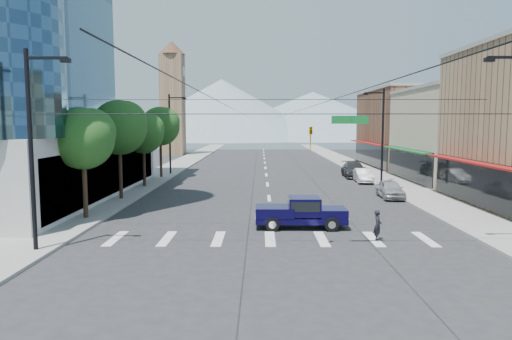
# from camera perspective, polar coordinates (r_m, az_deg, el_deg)

# --- Properties ---
(ground) EXTENTS (160.00, 160.00, 0.00)m
(ground) POSITION_cam_1_polar(r_m,az_deg,el_deg) (21.75, 2.39, -9.60)
(ground) COLOR #28282B
(ground) RESTS_ON ground
(sidewalk_left) EXTENTS (4.00, 120.00, 0.15)m
(sidewalk_left) POSITION_cam_1_polar(r_m,az_deg,el_deg) (62.25, -9.95, 0.51)
(sidewalk_left) COLOR gray
(sidewalk_left) RESTS_ON ground
(sidewalk_right) EXTENTS (4.00, 120.00, 0.15)m
(sidewalk_right) POSITION_cam_1_polar(r_m,az_deg,el_deg) (62.52, 12.23, 0.49)
(sidewalk_right) COLOR gray
(sidewalk_right) RESTS_ON ground
(shop_mid) EXTENTS (12.00, 14.00, 9.00)m
(shop_mid) POSITION_cam_1_polar(r_m,az_deg,el_deg) (49.50, 25.30, 3.81)
(shop_mid) COLOR tan
(shop_mid) RESTS_ON ground
(shop_far) EXTENTS (12.00, 18.00, 10.00)m
(shop_far) POSITION_cam_1_polar(r_m,az_deg,el_deg) (64.37, 19.35, 4.84)
(shop_far) COLOR brown
(shop_far) RESTS_ON ground
(clock_tower) EXTENTS (4.80, 4.80, 20.40)m
(clock_tower) POSITION_cam_1_polar(r_m,az_deg,el_deg) (84.57, -10.39, 9.07)
(clock_tower) COLOR #8C6B4C
(clock_tower) RESTS_ON ground
(mountain_left) EXTENTS (80.00, 80.00, 22.00)m
(mountain_left) POSITION_cam_1_polar(r_m,az_deg,el_deg) (171.62, -4.31, 7.60)
(mountain_left) COLOR gray
(mountain_left) RESTS_ON ground
(mountain_right) EXTENTS (90.00, 90.00, 18.00)m
(mountain_right) POSITION_cam_1_polar(r_m,az_deg,el_deg) (182.15, 7.09, 6.84)
(mountain_right) COLOR gray
(mountain_right) RESTS_ON ground
(tree_near) EXTENTS (3.65, 3.64, 6.71)m
(tree_near) POSITION_cam_1_polar(r_m,az_deg,el_deg) (28.97, -20.50, 3.91)
(tree_near) COLOR black
(tree_near) RESTS_ON ground
(tree_midnear) EXTENTS (4.09, 4.09, 7.52)m
(tree_midnear) POSITION_cam_1_polar(r_m,az_deg,el_deg) (35.59, -16.49, 5.30)
(tree_midnear) COLOR black
(tree_midnear) RESTS_ON ground
(tree_midfar) EXTENTS (3.65, 3.64, 6.71)m
(tree_midfar) POSITION_cam_1_polar(r_m,az_deg,el_deg) (42.34, -13.70, 4.62)
(tree_midfar) COLOR black
(tree_midfar) RESTS_ON ground
(tree_far) EXTENTS (4.09, 4.09, 7.52)m
(tree_far) POSITION_cam_1_polar(r_m,az_deg,el_deg) (49.15, -11.72, 5.52)
(tree_far) COLOR black
(tree_far) RESTS_ON ground
(signal_rig) EXTENTS (21.80, 0.20, 9.00)m
(signal_rig) POSITION_cam_1_polar(r_m,az_deg,el_deg) (20.00, 3.09, 2.55)
(signal_rig) COLOR black
(signal_rig) RESTS_ON ground
(lamp_pole_nw) EXTENTS (2.00, 0.25, 9.00)m
(lamp_pole_nw) POSITION_cam_1_polar(r_m,az_deg,el_deg) (51.92, -10.59, 4.83)
(lamp_pole_nw) COLOR black
(lamp_pole_nw) RESTS_ON ground
(lamp_pole_ne) EXTENTS (2.00, 0.25, 9.00)m
(lamp_pole_ne) POSITION_cam_1_polar(r_m,az_deg,el_deg) (44.43, 15.39, 4.56)
(lamp_pole_ne) COLOR black
(lamp_pole_ne) RESTS_ON ground
(pickup_truck) EXTENTS (5.12, 2.02, 1.73)m
(pickup_truck) POSITION_cam_1_polar(r_m,az_deg,el_deg) (25.52, 5.58, -5.22)
(pickup_truck) COLOR black
(pickup_truck) RESTS_ON ground
(pedestrian) EXTENTS (0.53, 0.65, 1.55)m
(pedestrian) POSITION_cam_1_polar(r_m,az_deg,el_deg) (23.44, 14.97, -6.71)
(pedestrian) COLOR black
(pedestrian) RESTS_ON ground
(parked_car_near) EXTENTS (1.80, 4.17, 1.40)m
(parked_car_near) POSITION_cam_1_polar(r_m,az_deg,el_deg) (36.87, 16.43, -2.31)
(parked_car_near) COLOR #B0B0B5
(parked_car_near) RESTS_ON ground
(parked_car_mid) EXTENTS (1.64, 4.20, 1.36)m
(parked_car_mid) POSITION_cam_1_polar(r_m,az_deg,el_deg) (45.91, 13.22, -0.68)
(parked_car_mid) COLOR white
(parked_car_mid) RESTS_ON ground
(parked_car_far) EXTENTS (2.49, 5.66, 1.62)m
(parked_car_far) POSITION_cam_1_polar(r_m,az_deg,el_deg) (50.07, 12.15, 0.02)
(parked_car_far) COLOR #2B2B2D
(parked_car_far) RESTS_ON ground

